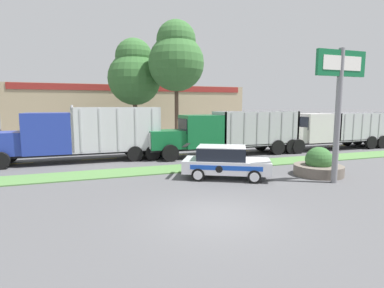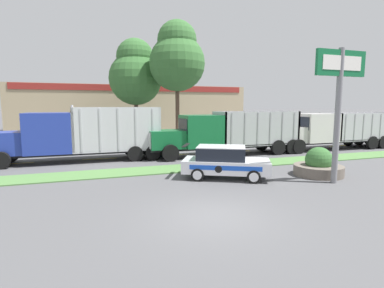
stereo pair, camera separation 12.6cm
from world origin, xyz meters
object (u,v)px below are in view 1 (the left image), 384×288
Objects in this scene: dump_truck_mid at (214,135)px; dump_truck_trail at (326,131)px; dump_truck_far_right at (63,137)px; rally_car at (225,162)px; store_sign_post at (340,89)px; stone_planter at (318,166)px.

dump_truck_trail is at bearing 0.03° from dump_truck_mid.
rally_car is at bearing -42.26° from dump_truck_far_right.
store_sign_post reaches higher than dump_truck_mid.
dump_truck_mid reaches higher than stone_planter.
dump_truck_trail is 14.31m from rally_car.
dump_truck_mid is at bearing 71.24° from rally_car.
dump_truck_far_right reaches higher than dump_truck_mid.
stone_planter is (5.08, -1.09, -0.34)m from rally_car.
rally_car is 1.86× the size of stone_planter.
store_sign_post reaches higher than stone_planter.
dump_truck_far_right is 16.56m from store_sign_post.
stone_planter is (2.86, -7.64, -1.09)m from dump_truck_mid.
dump_truck_mid is 1.07× the size of dump_truck_far_right.
store_sign_post is at bearing -131.17° from dump_truck_trail.
dump_truck_trail is 20.90m from dump_truck_far_right.
dump_truck_far_right is at bearing 175.13° from dump_truck_mid.
dump_truck_far_right is at bearing 147.28° from stone_planter.
dump_truck_far_right is at bearing 137.74° from rally_car.
dump_truck_far_right is (-20.88, 0.88, 0.13)m from dump_truck_trail.
dump_truck_mid is at bearing -179.97° from dump_truck_trail.
dump_truck_trail is at bearing 48.83° from store_sign_post.
store_sign_post is (-8.06, -9.21, 2.94)m from dump_truck_trail.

